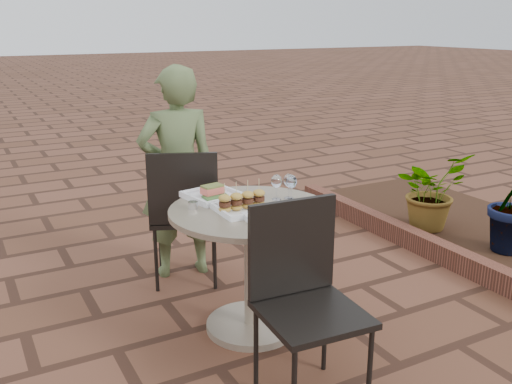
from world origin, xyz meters
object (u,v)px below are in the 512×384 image
chair_near (303,286)px  plate_tuna (273,219)px  diner (178,173)px  cafe_table (251,251)px  plate_salmon (213,194)px  chair_far (184,206)px  plate_sliders (242,204)px

chair_near → plate_tuna: (0.06, 0.37, 0.20)m
chair_near → plate_tuna: 0.42m
diner → cafe_table: bearing=103.2°
chair_near → plate_salmon: (-0.04, 0.89, 0.20)m
chair_far → chair_near: bearing=114.9°
cafe_table → plate_salmon: 0.40m
plate_salmon → plate_sliders: plate_sliders is taller
chair_near → diner: bearing=94.2°
cafe_table → plate_tuna: bearing=-90.8°
cafe_table → plate_sliders: size_ratio=3.29×
cafe_table → diner: size_ratio=0.62×
plate_salmon → plate_sliders: size_ratio=1.19×
chair_near → plate_sliders: (-0.00, 0.60, 0.22)m
chair_far → diner: bearing=-77.4°
plate_sliders → plate_tuna: plate_sliders is taller
chair_far → plate_salmon: 0.49m
plate_salmon → plate_sliders: 0.30m
diner → plate_salmon: bearing=96.0°
chair_far → chair_near: same height
chair_far → plate_tuna: chair_far is taller
diner → plate_sliders: bearing=99.2°
plate_tuna → chair_far: bearing=96.3°
chair_near → plate_tuna: chair_near is taller
cafe_table → chair_near: (-0.06, -0.62, 0.07)m
cafe_table → chair_near: bearing=-95.7°
chair_near → plate_sliders: chair_near is taller
plate_sliders → diner: bearing=90.6°
plate_salmon → chair_near: bearing=-87.3°
cafe_table → chair_far: chair_far is taller
plate_salmon → plate_tuna: (0.10, -0.53, -0.01)m
chair_near → chair_far: bearing=95.8°
chair_far → chair_near: 1.35m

